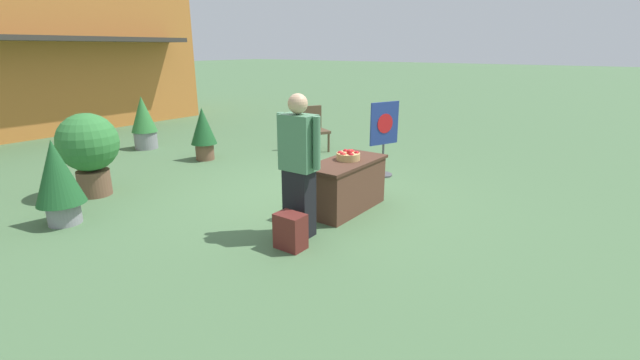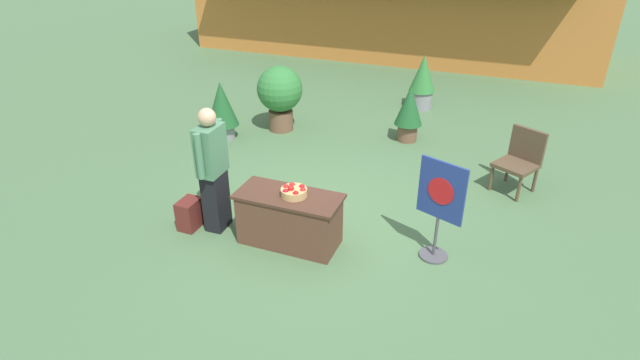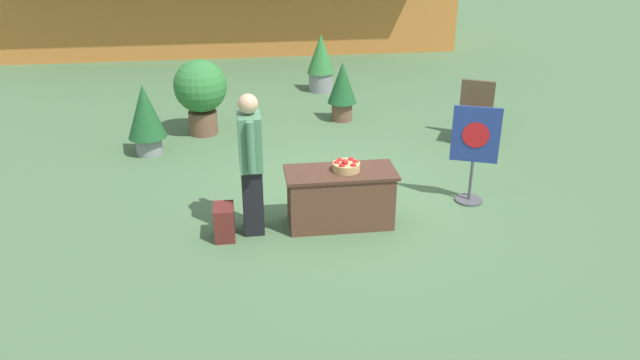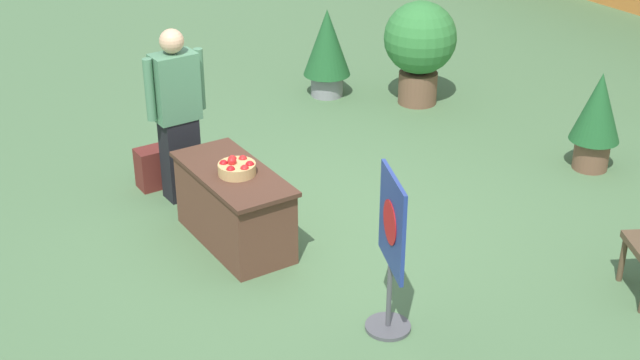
# 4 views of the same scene
# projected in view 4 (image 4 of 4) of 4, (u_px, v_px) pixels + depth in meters

# --- Properties ---
(ground_plane) EXTENTS (120.00, 120.00, 0.00)m
(ground_plane) POSITION_uv_depth(u_px,v_px,m) (313.00, 230.00, 8.33)
(ground_plane) COLOR #4C7047
(display_table) EXTENTS (1.35, 0.61, 0.71)m
(display_table) POSITION_uv_depth(u_px,v_px,m) (234.00, 207.00, 7.99)
(display_table) COLOR brown
(display_table) RESTS_ON ground_plane
(apple_basket) EXTENTS (0.33, 0.33, 0.16)m
(apple_basket) POSITION_uv_depth(u_px,v_px,m) (237.00, 168.00, 7.75)
(apple_basket) COLOR tan
(apple_basket) RESTS_ON display_table
(person_visitor) EXTENTS (0.27, 0.61, 1.73)m
(person_visitor) POSITION_uv_depth(u_px,v_px,m) (177.00, 114.00, 8.54)
(person_visitor) COLOR black
(person_visitor) RESTS_ON ground_plane
(backpack) EXTENTS (0.24, 0.34, 0.42)m
(backpack) POSITION_uv_depth(u_px,v_px,m) (154.00, 168.00, 9.04)
(backpack) COLOR maroon
(backpack) RESTS_ON ground_plane
(poster_board) EXTENTS (0.58, 0.36, 1.33)m
(poster_board) POSITION_uv_depth(u_px,v_px,m) (391.00, 248.00, 6.63)
(poster_board) COLOR #4C4C51
(poster_board) RESTS_ON ground_plane
(potted_plant_far_right) EXTENTS (0.60, 0.60, 1.13)m
(potted_plant_far_right) POSITION_uv_depth(u_px,v_px,m) (327.00, 48.00, 11.14)
(potted_plant_far_right) COLOR gray
(potted_plant_far_right) RESTS_ON ground_plane
(potted_plant_near_left) EXTENTS (0.52, 0.52, 1.07)m
(potted_plant_near_left) POSITION_uv_depth(u_px,v_px,m) (597.00, 116.00, 9.24)
(potted_plant_near_left) COLOR brown
(potted_plant_near_left) RESTS_ON ground_plane
(potted_plant_far_left) EXTENTS (0.89, 0.89, 1.29)m
(potted_plant_far_left) POSITION_uv_depth(u_px,v_px,m) (420.00, 44.00, 10.85)
(potted_plant_far_left) COLOR brown
(potted_plant_far_left) RESTS_ON ground_plane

